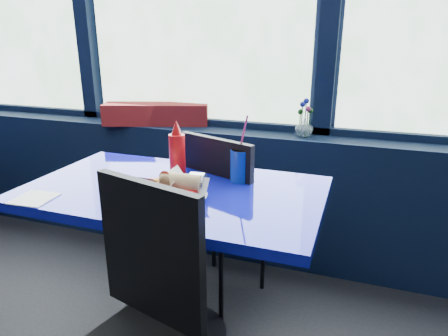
{
  "coord_description": "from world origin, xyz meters",
  "views": [
    {
      "loc": [
        1.0,
        0.64,
        1.34
      ],
      "look_at": [
        0.53,
        1.98,
        0.87
      ],
      "focal_mm": 32.0,
      "sensor_mm": 36.0,
      "label": 1
    }
  ],
  "objects_px": {
    "chair_near_front": "(144,324)",
    "food_basket": "(172,188)",
    "chair_near_back": "(217,209)",
    "ketchup_bottle": "(177,153)",
    "soda_cup": "(241,165)",
    "near_table": "(175,228)",
    "planter_box": "(156,114)",
    "flower_vase": "(304,125)"
  },
  "relations": [
    {
      "from": "chair_near_front",
      "to": "food_basket",
      "type": "bearing_deg",
      "value": 119.89
    },
    {
      "from": "chair_near_back",
      "to": "ketchup_bottle",
      "type": "bearing_deg",
      "value": 85.93
    },
    {
      "from": "food_basket",
      "to": "soda_cup",
      "type": "distance_m",
      "value": 0.32
    },
    {
      "from": "near_table",
      "to": "chair_near_back",
      "type": "xyz_separation_m",
      "value": [
        0.07,
        0.32,
        -0.04
      ]
    },
    {
      "from": "planter_box",
      "to": "flower_vase",
      "type": "distance_m",
      "value": 0.94
    },
    {
      "from": "flower_vase",
      "to": "ketchup_bottle",
      "type": "relative_size",
      "value": 0.82
    },
    {
      "from": "food_basket",
      "to": "soda_cup",
      "type": "bearing_deg",
      "value": 71.13
    },
    {
      "from": "chair_near_front",
      "to": "food_basket",
      "type": "height_order",
      "value": "chair_near_front"
    },
    {
      "from": "near_table",
      "to": "flower_vase",
      "type": "bearing_deg",
      "value": 64.88
    },
    {
      "from": "near_table",
      "to": "soda_cup",
      "type": "relative_size",
      "value": 4.16
    },
    {
      "from": "chair_near_back",
      "to": "food_basket",
      "type": "height_order",
      "value": "chair_near_back"
    },
    {
      "from": "flower_vase",
      "to": "ketchup_bottle",
      "type": "bearing_deg",
      "value": -120.14
    },
    {
      "from": "ketchup_bottle",
      "to": "near_table",
      "type": "bearing_deg",
      "value": -74.78
    },
    {
      "from": "chair_near_front",
      "to": "chair_near_back",
      "type": "xyz_separation_m",
      "value": [
        -0.09,
        0.85,
        -0.01
      ]
    },
    {
      "from": "chair_near_front",
      "to": "ketchup_bottle",
      "type": "height_order",
      "value": "ketchup_bottle"
    },
    {
      "from": "flower_vase",
      "to": "food_basket",
      "type": "relative_size",
      "value": 0.69
    },
    {
      "from": "near_table",
      "to": "chair_near_front",
      "type": "height_order",
      "value": "chair_near_front"
    },
    {
      "from": "near_table",
      "to": "planter_box",
      "type": "height_order",
      "value": "planter_box"
    },
    {
      "from": "chair_near_back",
      "to": "planter_box",
      "type": "xyz_separation_m",
      "value": [
        -0.61,
        0.54,
        0.34
      ]
    },
    {
      "from": "chair_near_front",
      "to": "chair_near_back",
      "type": "height_order",
      "value": "chair_near_front"
    },
    {
      "from": "food_basket",
      "to": "soda_cup",
      "type": "xyz_separation_m",
      "value": [
        0.19,
        0.26,
        0.04
      ]
    },
    {
      "from": "near_table",
      "to": "planter_box",
      "type": "distance_m",
      "value": 1.06
    },
    {
      "from": "flower_vase",
      "to": "ketchup_bottle",
      "type": "height_order",
      "value": "flower_vase"
    },
    {
      "from": "flower_vase",
      "to": "food_basket",
      "type": "height_order",
      "value": "flower_vase"
    },
    {
      "from": "food_basket",
      "to": "flower_vase",
      "type": "bearing_deg",
      "value": 87.14
    },
    {
      "from": "planter_box",
      "to": "soda_cup",
      "type": "bearing_deg",
      "value": -59.71
    },
    {
      "from": "near_table",
      "to": "flower_vase",
      "type": "height_order",
      "value": "flower_vase"
    },
    {
      "from": "near_table",
      "to": "ketchup_bottle",
      "type": "height_order",
      "value": "ketchup_bottle"
    },
    {
      "from": "near_table",
      "to": "chair_near_back",
      "type": "height_order",
      "value": "chair_near_back"
    },
    {
      "from": "soda_cup",
      "to": "planter_box",
      "type": "bearing_deg",
      "value": 138.31
    },
    {
      "from": "near_table",
      "to": "soda_cup",
      "type": "bearing_deg",
      "value": 36.56
    },
    {
      "from": "chair_near_front",
      "to": "flower_vase",
      "type": "bearing_deg",
      "value": 95.06
    },
    {
      "from": "flower_vase",
      "to": "food_basket",
      "type": "distance_m",
      "value": 1.0
    },
    {
      "from": "chair_near_front",
      "to": "planter_box",
      "type": "relative_size",
      "value": 1.43
    },
    {
      "from": "flower_vase",
      "to": "soda_cup",
      "type": "bearing_deg",
      "value": -103.64
    },
    {
      "from": "chair_near_front",
      "to": "chair_near_back",
      "type": "bearing_deg",
      "value": 111.02
    },
    {
      "from": "chair_near_back",
      "to": "planter_box",
      "type": "bearing_deg",
      "value": -21.39
    },
    {
      "from": "near_table",
      "to": "ketchup_bottle",
      "type": "relative_size",
      "value": 4.67
    },
    {
      "from": "planter_box",
      "to": "chair_near_front",
      "type": "bearing_deg",
      "value": -81.36
    },
    {
      "from": "near_table",
      "to": "food_basket",
      "type": "distance_m",
      "value": 0.24
    },
    {
      "from": "flower_vase",
      "to": "ketchup_bottle",
      "type": "xyz_separation_m",
      "value": [
        -0.43,
        -0.73,
        -0.0
      ]
    },
    {
      "from": "chair_near_back",
      "to": "ketchup_bottle",
      "type": "relative_size",
      "value": 3.56
    }
  ]
}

